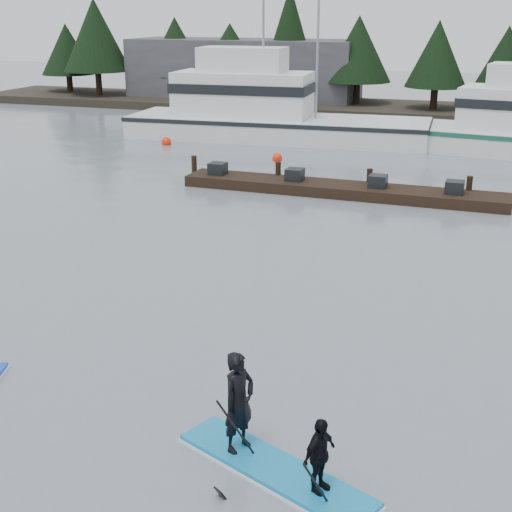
% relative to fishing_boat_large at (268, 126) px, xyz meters
% --- Properties ---
extents(ground, '(160.00, 160.00, 0.00)m').
position_rel_fishing_boat_large_xyz_m(ground, '(7.18, -29.27, -0.75)').
color(ground, slate).
rests_on(ground, ground).
extents(far_shore, '(70.00, 8.00, 0.60)m').
position_rel_fishing_boat_large_xyz_m(far_shore, '(7.18, 12.73, -0.45)').
color(far_shore, '#2D281E').
rests_on(far_shore, ground).
extents(treeline, '(60.00, 4.00, 8.00)m').
position_rel_fishing_boat_large_xyz_m(treeline, '(7.18, 12.73, -0.75)').
color(treeline, black).
rests_on(treeline, ground).
extents(waterfront_building, '(18.00, 6.00, 5.00)m').
position_rel_fishing_boat_large_xyz_m(waterfront_building, '(-6.82, 14.73, 1.75)').
color(waterfront_building, '#4C4C51').
rests_on(waterfront_building, ground).
extents(fishing_boat_large, '(17.68, 5.82, 9.86)m').
position_rel_fishing_boat_large_xyz_m(fishing_boat_large, '(0.00, 0.00, 0.00)').
color(fishing_boat_large, silver).
rests_on(fishing_boat_large, ground).
extents(floating_dock, '(13.40, 2.07, 0.45)m').
position_rel_fishing_boat_large_xyz_m(floating_dock, '(6.98, -11.86, -0.52)').
color(floating_dock, black).
rests_on(floating_dock, ground).
extents(buoy_a, '(0.55, 0.55, 0.55)m').
position_rel_fishing_boat_large_xyz_m(buoy_a, '(-4.81, -3.82, -0.75)').
color(buoy_a, '#FF2B0C').
rests_on(buoy_a, ground).
extents(buoy_b, '(0.51, 0.51, 0.51)m').
position_rel_fishing_boat_large_xyz_m(buoy_b, '(2.43, -6.06, -0.75)').
color(buoy_b, '#FF2B0C').
rests_on(buoy_b, ground).
extents(paddleboard_duo, '(3.72, 2.24, 2.37)m').
position_rel_fishing_boat_large_xyz_m(paddleboard_duo, '(9.88, -30.48, -0.11)').
color(paddleboard_duo, '#1481BD').
rests_on(paddleboard_duo, ground).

